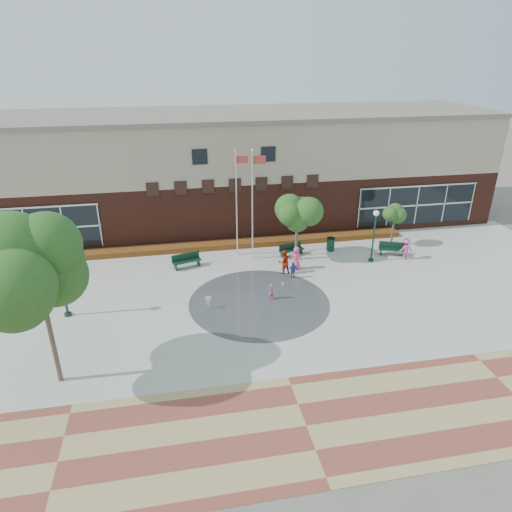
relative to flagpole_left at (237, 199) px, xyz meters
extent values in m
plane|color=#666056|center=(0.21, -10.05, -4.29)|extent=(120.00, 120.00, 0.00)
cube|color=#A8A8A0|center=(0.21, -6.05, -4.29)|extent=(46.00, 18.00, 0.01)
cube|color=brown|center=(0.21, -17.05, -4.29)|extent=(46.00, 6.00, 0.01)
cylinder|color=#383A3D|center=(0.21, -7.05, -4.29)|extent=(8.40, 8.40, 0.01)
cube|color=#58271C|center=(0.21, 7.45, -2.04)|extent=(44.00, 10.00, 4.50)
cube|color=gray|center=(0.21, 7.45, 2.46)|extent=(44.00, 10.00, 4.50)
cube|color=slate|center=(0.21, 7.45, 4.76)|extent=(44.40, 10.40, 0.30)
cube|color=black|center=(-14.79, 2.43, -2.17)|extent=(10.00, 0.12, 3.19)
cube|color=black|center=(15.21, 2.43, -2.17)|extent=(10.00, 0.12, 3.19)
cube|color=black|center=(-2.29, 2.43, 2.51)|extent=(1.10, 0.10, 1.10)
cube|color=black|center=(2.71, 2.43, 2.51)|extent=(1.10, 0.10, 1.10)
cube|color=#A50F0C|center=(0.21, 1.55, -4.29)|extent=(26.00, 1.20, 0.40)
cylinder|color=silver|center=(-0.04, 0.01, -0.50)|extent=(0.09, 0.09, 7.58)
sphere|color=silver|center=(-0.04, 0.01, 3.34)|extent=(0.15, 0.15, 0.15)
cube|color=#AB322F|center=(0.37, -0.06, 2.74)|extent=(0.82, 0.15, 0.51)
cylinder|color=silver|center=(0.93, -0.86, -0.40)|extent=(0.10, 0.10, 7.77)
sphere|color=silver|center=(0.93, -0.86, 3.53)|extent=(0.16, 0.16, 0.16)
cube|color=#AB322F|center=(1.37, -0.93, 2.88)|extent=(0.89, 0.16, 0.55)
cylinder|color=#123323|center=(-10.76, -6.51, -2.39)|extent=(0.13, 0.13, 3.79)
cylinder|color=#123323|center=(-10.76, -6.51, -4.20)|extent=(0.40, 0.40, 0.18)
sphere|color=silver|center=(-10.76, -6.51, -0.30)|extent=(0.45, 0.45, 0.45)
cylinder|color=#123323|center=(9.16, -2.86, -2.57)|extent=(0.12, 0.12, 3.44)
cylinder|color=#123323|center=(9.16, -2.86, -4.21)|extent=(0.36, 0.36, 0.16)
sphere|color=silver|center=(9.16, -2.86, -0.67)|extent=(0.40, 0.40, 0.40)
cube|color=#123323|center=(-3.79, -1.48, -3.79)|extent=(2.06, 1.09, 0.07)
cube|color=#123323|center=(-3.86, -1.25, -3.54)|extent=(1.92, 0.61, 0.50)
cube|color=#123323|center=(3.82, -0.92, -3.82)|extent=(1.94, 1.07, 0.06)
cube|color=#123323|center=(3.75, -0.70, -3.58)|extent=(1.80, 0.63, 0.47)
cube|color=#123323|center=(11.09, -2.24, -3.80)|extent=(2.03, 1.22, 0.07)
cube|color=#123323|center=(11.17, -2.02, -3.55)|extent=(1.85, 0.76, 0.49)
cylinder|color=#123323|center=(6.92, -0.54, -3.80)|extent=(0.58, 0.58, 0.97)
cylinder|color=black|center=(6.92, -0.54, -3.30)|extent=(0.62, 0.62, 0.06)
cylinder|color=#49372F|center=(-10.07, -12.28, -1.93)|extent=(0.22, 0.22, 4.72)
cylinder|color=#49372F|center=(3.95, -1.60, -2.80)|extent=(0.20, 0.20, 2.99)
cylinder|color=#49372F|center=(11.82, -0.50, -3.28)|extent=(0.17, 0.17, 2.01)
cone|color=white|center=(-2.84, -7.24, -4.29)|extent=(0.37, 0.37, 0.71)
cone|color=white|center=(1.97, -5.72, -4.29)|extent=(0.17, 0.17, 0.39)
imported|color=#C1499D|center=(0.98, -6.85, -3.76)|extent=(0.46, 0.40, 1.07)
imported|color=red|center=(2.57, -3.58, -3.43)|extent=(0.95, 0.80, 1.72)
imported|color=#D54987|center=(3.55, -3.13, -3.45)|extent=(0.89, 0.66, 1.67)
imported|color=#2B3EA7|center=(3.00, -4.38, -3.70)|extent=(0.69, 0.30, 1.17)
imported|color=#CC51A4|center=(11.66, -3.00, -3.49)|extent=(1.05, 0.62, 1.60)
camera|label=1|loc=(-4.34, -30.28, 9.60)|focal=32.00mm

